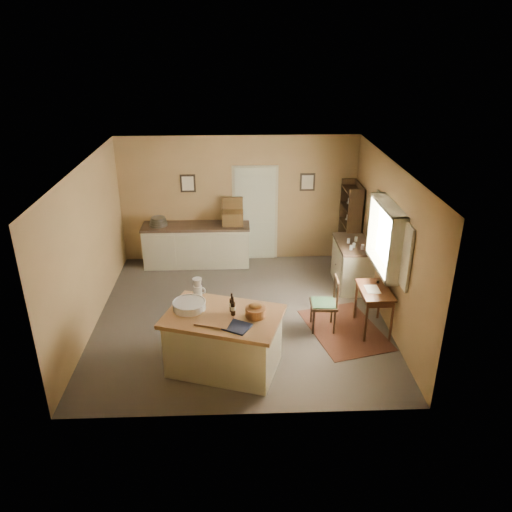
{
  "coord_description": "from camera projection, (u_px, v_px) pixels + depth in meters",
  "views": [
    {
      "loc": [
        -0.03,
        -7.64,
        4.61
      ],
      "look_at": [
        0.27,
        0.01,
        1.15
      ],
      "focal_mm": 35.0,
      "sensor_mm": 36.0,
      "label": 1
    }
  ],
  "objects": [
    {
      "name": "wall_right",
      "position": [
        388.0,
        243.0,
        8.39
      ],
      "size": [
        0.1,
        5.0,
        2.7
      ],
      "primitive_type": "cube",
      "color": "#9C794C",
      "rests_on": "ground"
    },
    {
      "name": "ground",
      "position": [
        241.0,
        316.0,
        8.85
      ],
      "size": [
        5.0,
        5.0,
        0.0
      ],
      "primitive_type": "plane",
      "color": "brown",
      "rests_on": "ground"
    },
    {
      "name": "wall_back",
      "position": [
        239.0,
        199.0,
        10.57
      ],
      "size": [
        5.0,
        0.1,
        2.7
      ],
      "primitive_type": "cube",
      "color": "#9C794C",
      "rests_on": "ground"
    },
    {
      "name": "work_island",
      "position": [
        223.0,
        340.0,
        7.3
      ],
      "size": [
        1.89,
        1.52,
        1.2
      ],
      "rotation": [
        0.0,
        0.0,
        -0.31
      ],
      "color": "#B8AE94",
      "rests_on": "ground"
    },
    {
      "name": "wall_left",
      "position": [
        88.0,
        248.0,
        8.2
      ],
      "size": [
        0.1,
        5.0,
        2.7
      ],
      "primitive_type": "cube",
      "color": "#9C794C",
      "rests_on": "ground"
    },
    {
      "name": "right_cabinet",
      "position": [
        352.0,
        264.0,
        9.75
      ],
      "size": [
        0.63,
        1.14,
        0.99
      ],
      "color": "#B8AE94",
      "rests_on": "ground"
    },
    {
      "name": "rug",
      "position": [
        345.0,
        330.0,
        8.43
      ],
      "size": [
        1.46,
        1.82,
        0.01
      ],
      "primitive_type": "cube",
      "rotation": [
        0.0,
        0.0,
        0.25
      ],
      "color": "#462615",
      "rests_on": "ground"
    },
    {
      "name": "framed_prints",
      "position": [
        248.0,
        183.0,
        10.41
      ],
      "size": [
        2.82,
        0.02,
        0.38
      ],
      "color": "black",
      "rests_on": "ground"
    },
    {
      "name": "ceiling",
      "position": [
        239.0,
        166.0,
        7.74
      ],
      "size": [
        5.0,
        5.0,
        0.0
      ],
      "primitive_type": "plane",
      "color": "silver",
      "rests_on": "wall_back"
    },
    {
      "name": "writing_desk",
      "position": [
        375.0,
        295.0,
        8.17
      ],
      "size": [
        0.49,
        0.81,
        0.82
      ],
      "color": "#33190D",
      "rests_on": "ground"
    },
    {
      "name": "desk_chair",
      "position": [
        323.0,
        304.0,
        8.29
      ],
      "size": [
        0.45,
        0.45,
        0.92
      ],
      "primitive_type": null,
      "rotation": [
        0.0,
        0.0,
        -0.05
      ],
      "color": "#312114",
      "rests_on": "ground"
    },
    {
      "name": "wall_front",
      "position": [
        242.0,
        327.0,
        6.02
      ],
      "size": [
        5.0,
        0.1,
        2.7
      ],
      "primitive_type": "cube",
      "color": "#9C794C",
      "rests_on": "ground"
    },
    {
      "name": "sideboard",
      "position": [
        197.0,
        243.0,
        10.62
      ],
      "size": [
        2.25,
        0.64,
        1.18
      ],
      "color": "#B8AE94",
      "rests_on": "ground"
    },
    {
      "name": "door",
      "position": [
        255.0,
        213.0,
        10.68
      ],
      "size": [
        0.97,
        0.06,
        2.11
      ],
      "primitive_type": "cube",
      "color": "beige",
      "rests_on": "ground"
    },
    {
      "name": "window",
      "position": [
        388.0,
        237.0,
        8.12
      ],
      "size": [
        0.25,
        1.99,
        1.12
      ],
      "color": "#B8AE94",
      "rests_on": "ground"
    },
    {
      "name": "shelving_unit",
      "position": [
        352.0,
        226.0,
        10.39
      ],
      "size": [
        0.31,
        0.81,
        1.81
      ],
      "color": "#312114",
      "rests_on": "ground"
    }
  ]
}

